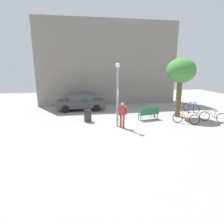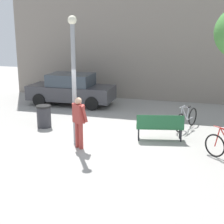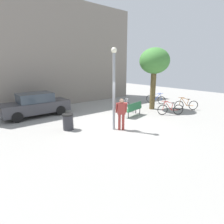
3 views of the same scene
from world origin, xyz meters
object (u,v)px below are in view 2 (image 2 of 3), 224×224
at_px(person_by_lamppost, 79,119).
at_px(bicycle_silver, 186,119).
at_px(trash_bin, 44,116).
at_px(lamppost, 74,72).
at_px(park_bench, 160,125).
at_px(parked_car_charcoal, 71,89).

bearing_deg(person_by_lamppost, bicycle_silver, 44.39).
relative_size(person_by_lamppost, trash_bin, 1.95).
relative_size(lamppost, park_bench, 2.49).
xyz_separation_m(lamppost, bicycle_silver, (3.41, 2.78, -2.03)).
relative_size(lamppost, bicycle_silver, 2.43).
bearing_deg(lamppost, trash_bin, 142.67).
relative_size(bicycle_silver, parked_car_charcoal, 0.40).
distance_m(lamppost, park_bench, 3.43).
bearing_deg(bicycle_silver, parked_car_charcoal, 156.65).
bearing_deg(bicycle_silver, trash_bin, -166.05).
xyz_separation_m(lamppost, person_by_lamppost, (0.26, -0.30, -1.45)).
xyz_separation_m(lamppost, park_bench, (2.63, 1.15, -1.87)).
height_order(bicycle_silver, parked_car_charcoal, parked_car_charcoal).
height_order(park_bench, bicycle_silver, bicycle_silver).
distance_m(person_by_lamppost, trash_bin, 2.85).
bearing_deg(park_bench, bicycle_silver, 64.54).
distance_m(lamppost, bicycle_silver, 4.85).
bearing_deg(person_by_lamppost, lamppost, 130.30).
height_order(person_by_lamppost, parked_car_charcoal, person_by_lamppost).
bearing_deg(parked_car_charcoal, park_bench, -39.49).
bearing_deg(trash_bin, bicycle_silver, 13.95).
relative_size(park_bench, parked_car_charcoal, 0.39).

